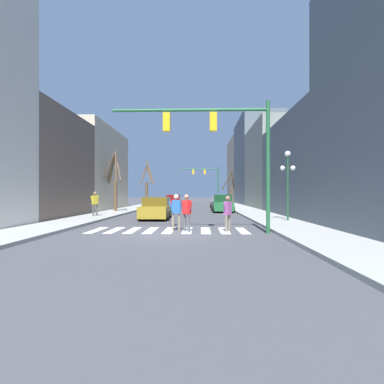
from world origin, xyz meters
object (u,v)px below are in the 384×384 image
at_px(street_lamp_right_corner, 288,171).
at_px(street_tree_right_far, 147,186).
at_px(car_parked_left_mid, 173,202).
at_px(pedestrian_crossing_street, 228,211).
at_px(car_parked_right_mid, 222,204).
at_px(car_at_intersection, 157,208).
at_px(street_tree_left_far, 232,190).
at_px(pedestrian_on_right_sidewalk, 187,210).
at_px(pedestrian_waiting_at_curb, 176,209).
at_px(car_driving_toward_lane, 219,202).
at_px(pedestrian_on_left_sidewalk, 95,202).
at_px(street_tree_right_mid, 114,181).
at_px(traffic_signal_near, 221,137).
at_px(traffic_signal_far, 207,177).

bearing_deg(street_lamp_right_corner, street_tree_right_far, 120.32).
relative_size(car_parked_left_mid, pedestrian_crossing_street, 2.60).
xyz_separation_m(car_parked_right_mid, car_parked_left_mid, (-5.66, 9.13, -0.03)).
xyz_separation_m(car_at_intersection, street_tree_left_far, (7.66, 22.08, 1.59)).
xyz_separation_m(pedestrian_crossing_street, street_tree_left_far, (3.24, 29.21, 1.32)).
bearing_deg(pedestrian_on_right_sidewalk, car_parked_right_mid, 125.51).
height_order(pedestrian_on_right_sidewalk, pedestrian_crossing_street, pedestrian_on_right_sidewalk).
height_order(pedestrian_waiting_at_curb, street_tree_right_far, street_tree_right_far).
bearing_deg(car_parked_right_mid, street_tree_right_far, 40.98).
xyz_separation_m(car_driving_toward_lane, pedestrian_on_left_sidewalk, (-10.08, -13.55, 0.48)).
relative_size(pedestrian_crossing_street, street_tree_right_mid, 0.30).
height_order(car_parked_right_mid, pedestrian_crossing_street, pedestrian_crossing_street).
bearing_deg(car_driving_toward_lane, car_at_intersection, 159.51).
xyz_separation_m(street_tree_left_far, street_tree_right_mid, (-12.81, -15.00, 0.66)).
height_order(pedestrian_waiting_at_curb, street_tree_left_far, street_tree_left_far).
relative_size(pedestrian_on_left_sidewalk, street_tree_left_far, 0.37).
xyz_separation_m(car_driving_toward_lane, pedestrian_on_right_sidewalk, (-2.87, -21.43, 0.32)).
height_order(pedestrian_waiting_at_curb, street_tree_right_mid, street_tree_right_mid).
bearing_deg(street_tree_right_mid, pedestrian_on_left_sidewalk, -86.36).
xyz_separation_m(traffic_signal_near, street_lamp_right_corner, (4.48, 5.02, -1.22)).
bearing_deg(pedestrian_on_left_sidewalk, car_parked_left_mid, -158.98).
height_order(traffic_signal_far, pedestrian_crossing_street, traffic_signal_far).
bearing_deg(street_tree_right_mid, pedestrian_crossing_street, -56.04).
bearing_deg(pedestrian_waiting_at_curb, street_tree_left_far, 68.12).
height_order(street_lamp_right_corner, car_parked_right_mid, street_lamp_right_corner).
xyz_separation_m(pedestrian_waiting_at_curb, street_tree_right_mid, (-7.08, 13.90, 1.93)).
bearing_deg(pedestrian_on_right_sidewalk, car_driving_toward_lane, 128.34).
xyz_separation_m(car_driving_toward_lane, street_tree_right_far, (-9.44, 4.73, 2.09)).
bearing_deg(car_at_intersection, pedestrian_waiting_at_curb, 15.85).
height_order(car_driving_toward_lane, street_tree_right_mid, street_tree_right_mid).
relative_size(car_driving_toward_lane, street_tree_right_mid, 0.77).
xyz_separation_m(car_at_intersection, pedestrian_crossing_street, (4.42, -7.12, 0.27)).
xyz_separation_m(traffic_signal_far, street_tree_left_far, (3.34, -8.46, -2.38)).
height_order(car_parked_left_mid, pedestrian_on_left_sidewalk, pedestrian_on_left_sidewalk).
bearing_deg(street_tree_right_mid, pedestrian_on_right_sidewalk, -61.88).
bearing_deg(car_parked_left_mid, street_tree_right_far, -114.31).
distance_m(pedestrian_on_left_sidewalk, street_tree_right_far, 18.36).
height_order(traffic_signal_near, pedestrian_waiting_at_curb, traffic_signal_near).
xyz_separation_m(car_at_intersection, pedestrian_waiting_at_curb, (1.93, -6.81, 0.31)).
relative_size(car_parked_left_mid, pedestrian_waiting_at_curb, 2.50).
bearing_deg(street_tree_left_far, traffic_signal_far, 111.55).
relative_size(traffic_signal_near, car_driving_toward_lane, 1.62).
xyz_separation_m(car_at_intersection, pedestrian_on_left_sidewalk, (-4.74, 0.71, 0.48)).
distance_m(pedestrian_waiting_at_curb, street_tree_right_mid, 15.72).
relative_size(car_parked_right_mid, pedestrian_on_left_sidewalk, 2.65).
bearing_deg(car_parked_left_mid, traffic_signal_far, 160.52).
height_order(traffic_signal_near, street_tree_right_far, street_tree_right_far).
relative_size(traffic_signal_near, street_tree_left_far, 1.51).
bearing_deg(pedestrian_crossing_street, car_driving_toward_lane, -146.39).
bearing_deg(pedestrian_on_left_sidewalk, traffic_signal_near, 82.24).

